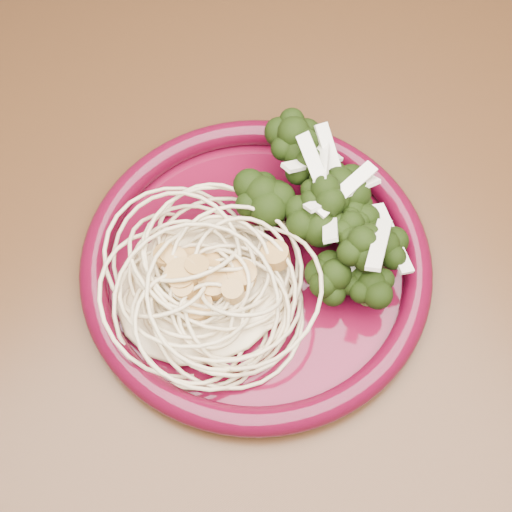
{
  "coord_description": "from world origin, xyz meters",
  "views": [
    {
      "loc": [
        -0.24,
        -0.19,
        1.22
      ],
      "look_at": [
        -0.1,
        0.01,
        0.77
      ],
      "focal_mm": 50.0,
      "sensor_mm": 36.0,
      "label": 1
    }
  ],
  "objects": [
    {
      "name": "onion_garnish",
      "position": [
        -0.05,
        0.0,
        0.81
      ],
      "size": [
        0.07,
        0.1,
        0.05
      ],
      "primitive_type": null,
      "rotation": [
        0.0,
        0.0,
        -0.09
      ],
      "color": "white",
      "rests_on": "broccoli_pile"
    },
    {
      "name": "dining_table",
      "position": [
        0.0,
        0.0,
        0.65
      ],
      "size": [
        1.2,
        0.8,
        0.75
      ],
      "color": "#472814",
      "rests_on": "ground"
    },
    {
      "name": "dinner_plate",
      "position": [
        -0.1,
        0.01,
        0.76
      ],
      "size": [
        0.28,
        0.28,
        0.02
      ],
      "rotation": [
        0.0,
        0.0,
        -0.09
      ],
      "color": "#4D071A",
      "rests_on": "dining_table"
    },
    {
      "name": "spaghetti_pile",
      "position": [
        -0.15,
        0.01,
        0.77
      ],
      "size": [
        0.14,
        0.12,
        0.03
      ],
      "primitive_type": "ellipsoid",
      "rotation": [
        0.0,
        0.0,
        -0.09
      ],
      "color": "beige",
      "rests_on": "dinner_plate"
    },
    {
      "name": "broccoli_pile",
      "position": [
        -0.05,
        0.0,
        0.78
      ],
      "size": [
        0.1,
        0.16,
        0.05
      ],
      "primitive_type": "ellipsoid",
      "rotation": [
        0.0,
        0.0,
        -0.09
      ],
      "color": "black",
      "rests_on": "dinner_plate"
    },
    {
      "name": "scallop_cluster",
      "position": [
        -0.15,
        0.01,
        0.8
      ],
      "size": [
        0.12,
        0.12,
        0.04
      ],
      "primitive_type": null,
      "rotation": [
        0.0,
        0.0,
        -0.09
      ],
      "color": "tan",
      "rests_on": "spaghetti_pile"
    }
  ]
}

